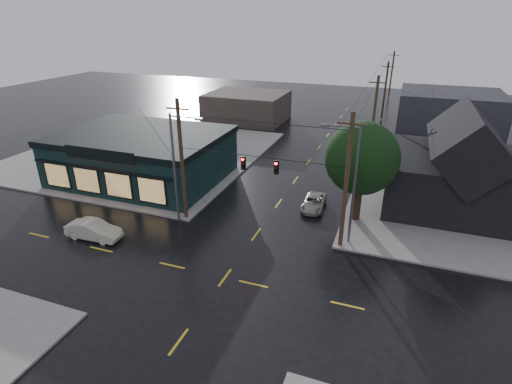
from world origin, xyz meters
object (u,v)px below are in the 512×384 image
(utility_pole_ne, at_px, (340,246))
(suv_silver, at_px, (314,203))
(corner_tree, at_px, (362,159))
(sedan_cream, at_px, (94,230))
(utility_pole_nw, at_px, (186,218))

(utility_pole_ne, distance_m, suv_silver, 6.52)
(corner_tree, height_order, suv_silver, corner_tree)
(sedan_cream, bearing_deg, utility_pole_ne, -76.12)
(utility_pole_ne, bearing_deg, sedan_cream, -163.54)
(utility_pole_nw, bearing_deg, utility_pole_ne, 0.00)
(corner_tree, relative_size, utility_pole_nw, 0.82)
(utility_pole_ne, relative_size, suv_silver, 2.53)
(sedan_cream, xyz_separation_m, suv_silver, (14.78, 10.95, -0.16))
(utility_pole_nw, height_order, sedan_cream, utility_pole_nw)
(utility_pole_nw, bearing_deg, corner_tree, 19.11)
(corner_tree, distance_m, suv_silver, 6.26)
(corner_tree, bearing_deg, utility_pole_nw, -160.89)
(corner_tree, xyz_separation_m, utility_pole_nw, (-13.50, -4.68, -5.46))
(corner_tree, bearing_deg, utility_pole_ne, -96.10)
(utility_pole_ne, height_order, suv_silver, utility_pole_ne)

